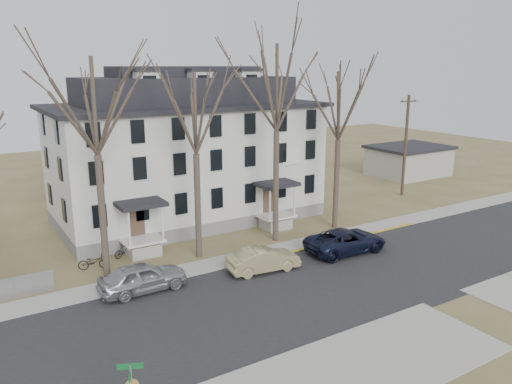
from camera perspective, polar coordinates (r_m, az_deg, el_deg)
ground at (r=28.20m, az=11.89°, el=-11.47°), size 120.00×120.00×0.00m
main_road at (r=29.53m, az=9.19°, el=-10.12°), size 120.00×10.00×0.04m
far_sidewalk at (r=33.90m, az=2.53°, el=-6.66°), size 120.00×2.00×0.08m
yellow_curb at (r=36.16m, az=9.94°, el=-5.51°), size 14.00×0.25×0.06m
boarding_house at (r=39.99m, az=-7.86°, el=4.45°), size 20.80×12.36×12.05m
distant_building at (r=59.08m, az=17.03°, el=3.47°), size 8.50×6.50×3.35m
tree_far_left at (r=28.81m, az=-18.10°, el=10.08°), size 8.40×8.40×13.72m
tree_mid_left at (r=30.86m, az=-7.01°, el=9.52°), size 7.80×7.80×12.74m
tree_center at (r=33.74m, az=2.42°, el=12.53°), size 9.00×9.00×14.70m
tree_mid_right at (r=37.17m, az=9.54°, el=10.22°), size 7.80×7.80×12.74m
utility_pole_far at (r=49.08m, az=16.71°, el=5.23°), size 2.00×0.28×9.50m
car_silver at (r=28.39m, az=-12.81°, el=-9.52°), size 4.84×2.01×1.64m
car_tan at (r=30.28m, az=0.84°, el=-7.79°), size 4.59×2.04×1.47m
car_navy at (r=33.77m, az=10.24°, el=-5.55°), size 5.78×2.89×1.57m
bicycle_left at (r=32.16m, az=-18.05°, el=-7.64°), size 1.95×1.17×0.97m
bicycle_right at (r=33.56m, az=-14.76°, el=-6.53°), size 1.57×0.80×0.91m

